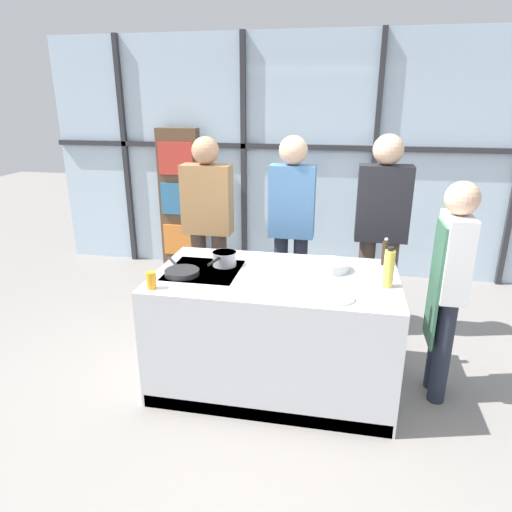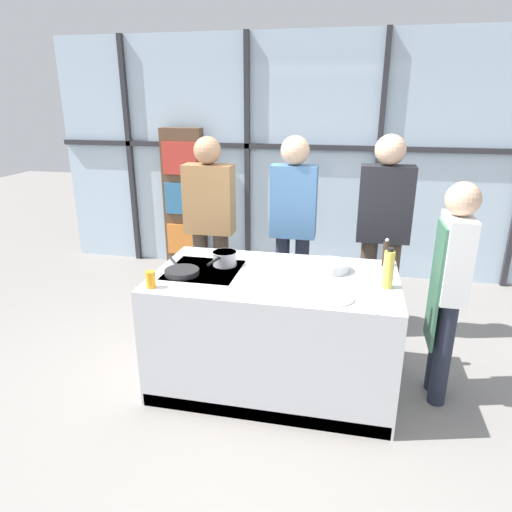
{
  "view_description": "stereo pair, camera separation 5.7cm",
  "coord_description": "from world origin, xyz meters",
  "px_view_note": "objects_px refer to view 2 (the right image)",
  "views": [
    {
      "loc": [
        0.45,
        -3.01,
        2.09
      ],
      "look_at": [
        -0.16,
        0.1,
        0.98
      ],
      "focal_mm": 32.0,
      "sensor_mm": 36.0,
      "label": 1
    },
    {
      "loc": [
        0.5,
        -3.0,
        2.09
      ],
      "look_at": [
        -0.16,
        0.1,
        0.98
      ],
      "focal_mm": 32.0,
      "sensor_mm": 36.0,
      "label": 2
    }
  ],
  "objects_px": {
    "spectator_far_left": "(210,220)",
    "saucepan": "(225,258)",
    "pepper_grinder": "(386,253)",
    "spectator_center_left": "(293,220)",
    "chef": "(450,281)",
    "frying_pan": "(182,271)",
    "white_plate": "(335,298)",
    "juice_glass_near": "(151,280)",
    "mixing_bowl": "(331,266)",
    "oil_bottle": "(388,269)",
    "spectator_center_right": "(383,226)"
  },
  "relations": [
    {
      "from": "spectator_center_right",
      "to": "pepper_grinder",
      "type": "relative_size",
      "value": 8.39
    },
    {
      "from": "chef",
      "to": "frying_pan",
      "type": "relative_size",
      "value": 4.1
    },
    {
      "from": "saucepan",
      "to": "pepper_grinder",
      "type": "bearing_deg",
      "value": 11.77
    },
    {
      "from": "saucepan",
      "to": "mixing_bowl",
      "type": "distance_m",
      "value": 0.79
    },
    {
      "from": "chef",
      "to": "spectator_far_left",
      "type": "distance_m",
      "value": 2.16
    },
    {
      "from": "spectator_center_left",
      "to": "pepper_grinder",
      "type": "relative_size",
      "value": 8.27
    },
    {
      "from": "spectator_center_right",
      "to": "mixing_bowl",
      "type": "xyz_separation_m",
      "value": [
        -0.4,
        -0.78,
        -0.12
      ]
    },
    {
      "from": "frying_pan",
      "to": "saucepan",
      "type": "xyz_separation_m",
      "value": [
        0.25,
        0.24,
        0.04
      ]
    },
    {
      "from": "spectator_far_left",
      "to": "spectator_center_left",
      "type": "distance_m",
      "value": 0.79
    },
    {
      "from": "spectator_far_left",
      "to": "saucepan",
      "type": "relative_size",
      "value": 5.19
    },
    {
      "from": "pepper_grinder",
      "to": "spectator_far_left",
      "type": "bearing_deg",
      "value": 159.57
    },
    {
      "from": "spectator_center_left",
      "to": "spectator_center_right",
      "type": "bearing_deg",
      "value": -180.0
    },
    {
      "from": "chef",
      "to": "frying_pan",
      "type": "bearing_deg",
      "value": 95.92
    },
    {
      "from": "spectator_center_left",
      "to": "chef",
      "type": "bearing_deg",
      "value": 143.53
    },
    {
      "from": "mixing_bowl",
      "to": "oil_bottle",
      "type": "bearing_deg",
      "value": -31.68
    },
    {
      "from": "spectator_far_left",
      "to": "pepper_grinder",
      "type": "height_order",
      "value": "spectator_far_left"
    },
    {
      "from": "mixing_bowl",
      "to": "spectator_center_right",
      "type": "bearing_deg",
      "value": 62.8
    },
    {
      "from": "spectator_center_left",
      "to": "frying_pan",
      "type": "bearing_deg",
      "value": 58.33
    },
    {
      "from": "spectator_far_left",
      "to": "pepper_grinder",
      "type": "distance_m",
      "value": 1.67
    },
    {
      "from": "spectator_center_left",
      "to": "mixing_bowl",
      "type": "height_order",
      "value": "spectator_center_left"
    },
    {
      "from": "chef",
      "to": "white_plate",
      "type": "height_order",
      "value": "chef"
    },
    {
      "from": "spectator_center_right",
      "to": "oil_bottle",
      "type": "height_order",
      "value": "spectator_center_right"
    },
    {
      "from": "spectator_far_left",
      "to": "pepper_grinder",
      "type": "xyz_separation_m",
      "value": [
        1.57,
        -0.58,
        -0.02
      ]
    },
    {
      "from": "oil_bottle",
      "to": "frying_pan",
      "type": "bearing_deg",
      "value": -177.87
    },
    {
      "from": "pepper_grinder",
      "to": "spectator_center_left",
      "type": "bearing_deg",
      "value": 143.26
    },
    {
      "from": "frying_pan",
      "to": "juice_glass_near",
      "type": "bearing_deg",
      "value": -111.79
    },
    {
      "from": "chef",
      "to": "spectator_center_right",
      "type": "distance_m",
      "value": 0.98
    },
    {
      "from": "frying_pan",
      "to": "saucepan",
      "type": "bearing_deg",
      "value": 43.49
    },
    {
      "from": "mixing_bowl",
      "to": "pepper_grinder",
      "type": "distance_m",
      "value": 0.45
    },
    {
      "from": "frying_pan",
      "to": "pepper_grinder",
      "type": "height_order",
      "value": "pepper_grinder"
    },
    {
      "from": "spectator_far_left",
      "to": "oil_bottle",
      "type": "xyz_separation_m",
      "value": [
        1.56,
        -1.02,
        0.01
      ]
    },
    {
      "from": "frying_pan",
      "to": "juice_glass_near",
      "type": "relative_size",
      "value": 3.36
    },
    {
      "from": "spectator_center_left",
      "to": "saucepan",
      "type": "relative_size",
      "value": 5.24
    },
    {
      "from": "spectator_center_left",
      "to": "white_plate",
      "type": "bearing_deg",
      "value": 109.16
    },
    {
      "from": "spectator_center_left",
      "to": "spectator_center_right",
      "type": "xyz_separation_m",
      "value": [
        0.78,
        0.0,
        -0.0
      ]
    },
    {
      "from": "spectator_center_right",
      "to": "white_plate",
      "type": "height_order",
      "value": "spectator_center_right"
    },
    {
      "from": "frying_pan",
      "to": "white_plate",
      "type": "bearing_deg",
      "value": -10.63
    },
    {
      "from": "mixing_bowl",
      "to": "oil_bottle",
      "type": "height_order",
      "value": "oil_bottle"
    },
    {
      "from": "saucepan",
      "to": "mixing_bowl",
      "type": "bearing_deg",
      "value": 3.76
    },
    {
      "from": "spectator_center_left",
      "to": "oil_bottle",
      "type": "relative_size",
      "value": 6.36
    },
    {
      "from": "frying_pan",
      "to": "oil_bottle",
      "type": "xyz_separation_m",
      "value": [
        1.43,
        0.05,
        0.11
      ]
    },
    {
      "from": "saucepan",
      "to": "white_plate",
      "type": "xyz_separation_m",
      "value": [
        0.85,
        -0.45,
        -0.05
      ]
    },
    {
      "from": "chef",
      "to": "pepper_grinder",
      "type": "xyz_separation_m",
      "value": [
        -0.41,
        0.3,
        0.07
      ]
    },
    {
      "from": "chef",
      "to": "mixing_bowl",
      "type": "bearing_deg",
      "value": 82.88
    },
    {
      "from": "chef",
      "to": "saucepan",
      "type": "bearing_deg",
      "value": 88.26
    },
    {
      "from": "saucepan",
      "to": "spectator_center_left",
      "type": "bearing_deg",
      "value": 63.88
    },
    {
      "from": "frying_pan",
      "to": "spectator_far_left",
      "type": "bearing_deg",
      "value": 96.56
    },
    {
      "from": "frying_pan",
      "to": "juice_glass_near",
      "type": "xyz_separation_m",
      "value": [
        -0.11,
        -0.28,
        0.04
      ]
    },
    {
      "from": "spectator_center_left",
      "to": "pepper_grinder",
      "type": "height_order",
      "value": "spectator_center_left"
    },
    {
      "from": "oil_bottle",
      "to": "juice_glass_near",
      "type": "height_order",
      "value": "oil_bottle"
    }
  ]
}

